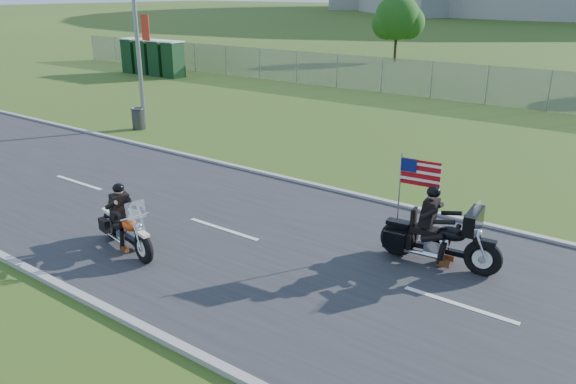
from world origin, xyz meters
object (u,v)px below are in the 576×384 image
Objects in this scene: motorcycle_lead at (126,230)px; porta_toilet_d at (132,56)px; porta_toilet_a at (173,60)px; motorcycle_follow at (439,240)px; porta_toilet_b at (159,59)px; trash_can at (138,119)px; porta_toilet_c at (145,57)px.

porta_toilet_d is at bearing 153.90° from motorcycle_lead.
porta_toilet_a is 4.20m from porta_toilet_d.
porta_toilet_b is at bearing 143.71° from motorcycle_follow.
trash_can is (11.22, -11.19, -0.71)m from porta_toilet_b.
porta_toilet_b is at bearing 135.09° from trash_can.
motorcycle_follow is at bearing -30.65° from porta_toilet_b.
porta_toilet_a and porta_toilet_c have the same top height.
porta_toilet_d reaches higher than motorcycle_lead.
porta_toilet_d is at bearing 141.41° from trash_can.
trash_can is at bearing -38.59° from porta_toilet_d.
porta_toilet_b is at bearing 180.00° from porta_toilet_a.
trash_can is at bearing 158.01° from motorcycle_follow.
porta_toilet_b is 30.68m from motorcycle_follow.
porta_toilet_a reaches higher than motorcycle_follow.
porta_toilet_d reaches higher than motorcycle_follow.
trash_can is at bearing -44.91° from porta_toilet_b.
motorcycle_lead is 0.88× the size of motorcycle_follow.
porta_toilet_a and porta_toilet_d have the same top height.
motorcycle_lead is (18.97, -19.12, -0.64)m from porta_toilet_a.
motorcycle_lead is 2.65× the size of trash_can.
motorcycle_follow is at bearing -29.37° from porta_toilet_c.
porta_toilet_a is 0.86× the size of motorcycle_follow.
motorcycle_follow is (6.02, 3.48, 0.10)m from motorcycle_lead.
porta_toilet_b is at bearing 0.00° from porta_toilet_d.
porta_toilet_b is (-1.40, 0.00, 0.00)m from porta_toilet_a.
trash_can is (-15.17, 4.45, -0.17)m from motorcycle_follow.
porta_toilet_b is 1.40m from porta_toilet_c.
motorcycle_lead is (20.37, -19.12, -0.64)m from porta_toilet_b.
porta_toilet_d is 2.61× the size of trash_can.
motorcycle_follow reaches higher than motorcycle_lead.
porta_toilet_c reaches higher than trash_can.
porta_toilet_c is 31.89m from motorcycle_follow.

